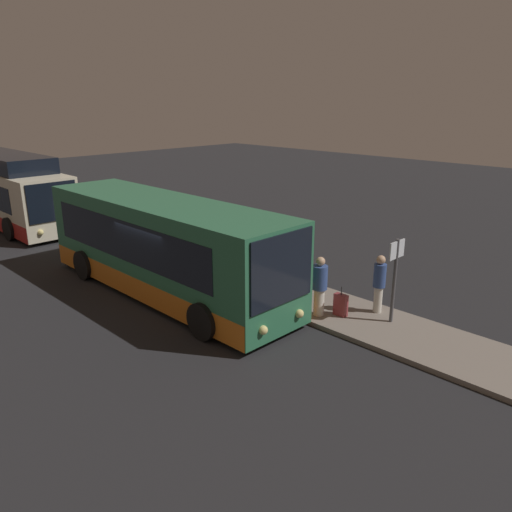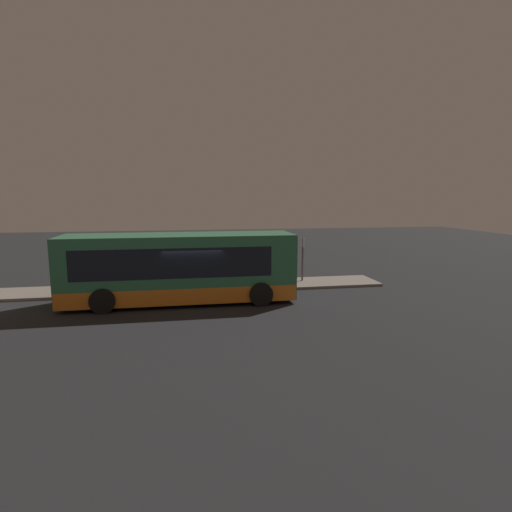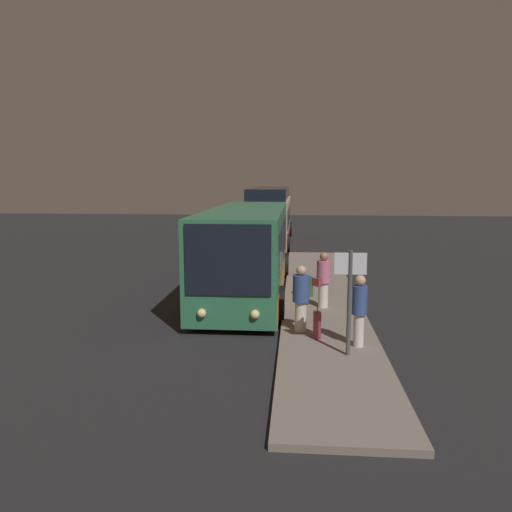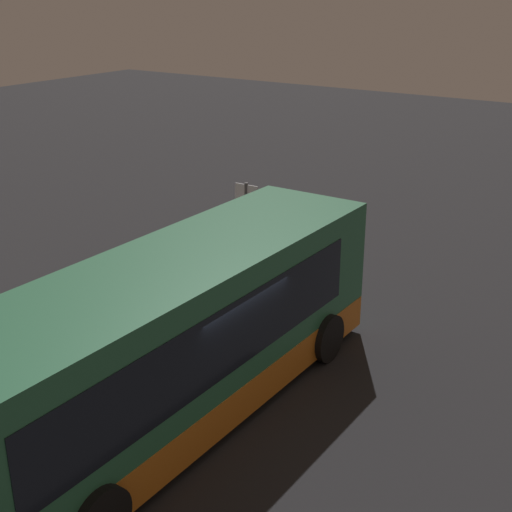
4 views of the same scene
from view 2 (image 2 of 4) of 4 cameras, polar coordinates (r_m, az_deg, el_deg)
ground at (r=18.25m, az=-8.95°, el=-6.61°), size 80.00×80.00×0.00m
platform at (r=20.98m, az=-9.11°, el=-4.44°), size 20.00×2.46×0.14m
bus_lead at (r=18.15m, az=-10.90°, el=-1.79°), size 10.25×2.84×3.07m
passenger_boarding at (r=20.87m, az=-4.38°, el=-1.66°), size 0.68×0.67×1.73m
passenger_waiting at (r=20.59m, az=2.85°, el=-1.74°), size 0.67×0.52×1.75m
passenger_with_bags at (r=22.16m, az=4.86°, el=-0.99°), size 0.49×0.49×1.73m
suitcase at (r=21.20m, az=3.86°, el=-3.13°), size 0.40×0.19×0.88m
sign_post at (r=21.95m, az=6.67°, el=0.43°), size 0.10×0.71×2.40m
trash_bin at (r=20.43m, az=-8.36°, el=-3.64°), size 0.44×0.44×0.65m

